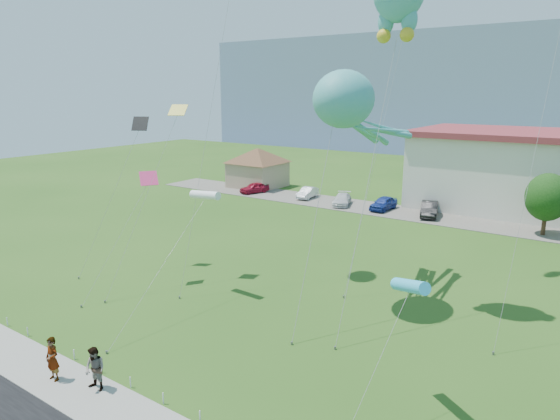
% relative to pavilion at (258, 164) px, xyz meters
% --- Properties ---
extents(ground, '(160.00, 160.00, 0.00)m').
position_rel_pavilion_xyz_m(ground, '(24.00, -38.00, -3.02)').
color(ground, '#274E16').
rests_on(ground, ground).
extents(sidewalk, '(80.00, 2.50, 0.10)m').
position_rel_pavilion_xyz_m(sidewalk, '(24.00, -40.75, -2.97)').
color(sidewalk, gray).
rests_on(sidewalk, ground).
extents(parking_strip, '(70.00, 6.00, 0.06)m').
position_rel_pavilion_xyz_m(parking_strip, '(24.00, -3.00, -2.99)').
color(parking_strip, '#59544C').
rests_on(parking_strip, ground).
extents(hill_ridge, '(160.00, 50.00, 25.00)m').
position_rel_pavilion_xyz_m(hill_ridge, '(24.00, 82.00, 9.48)').
color(hill_ridge, gray).
rests_on(hill_ridge, ground).
extents(pavilion, '(9.20, 9.20, 5.00)m').
position_rel_pavilion_xyz_m(pavilion, '(0.00, 0.00, 0.00)').
color(pavilion, tan).
rests_on(pavilion, ground).
extents(rope_fence, '(26.05, 0.05, 0.50)m').
position_rel_pavilion_xyz_m(rope_fence, '(24.00, -39.30, -2.77)').
color(rope_fence, white).
rests_on(rope_fence, ground).
extents(tree_near, '(3.60, 3.60, 5.47)m').
position_rel_pavilion_xyz_m(tree_near, '(34.00, -4.00, 0.36)').
color(tree_near, '#3F2B19').
rests_on(tree_near, ground).
extents(pedestrian_left, '(0.74, 0.51, 1.95)m').
position_rel_pavilion_xyz_m(pedestrian_left, '(19.93, -40.86, -1.95)').
color(pedestrian_left, gray).
rests_on(pedestrian_left, sidewalk).
extents(pedestrian_right, '(0.97, 0.78, 1.89)m').
position_rel_pavilion_xyz_m(pedestrian_right, '(22.08, -40.29, -1.98)').
color(pedestrian_right, gray).
rests_on(pedestrian_right, sidewalk).
extents(parked_car_red, '(2.68, 4.04, 1.28)m').
position_rel_pavilion_xyz_m(parked_car_red, '(2.25, -3.67, -2.32)').
color(parked_car_red, maroon).
rests_on(parked_car_red, parking_strip).
extents(parked_car_silver, '(1.78, 3.91, 1.24)m').
position_rel_pavilion_xyz_m(parked_car_silver, '(9.17, -2.54, -2.34)').
color(parked_car_silver, silver).
rests_on(parked_car_silver, parking_strip).
extents(parked_car_white, '(3.03, 4.52, 1.22)m').
position_rel_pavilion_xyz_m(parked_car_white, '(14.19, -3.52, -2.35)').
color(parked_car_white, silver).
rests_on(parked_car_white, parking_strip).
extents(parked_car_blue, '(1.85, 4.15, 1.39)m').
position_rel_pavilion_xyz_m(parked_car_blue, '(18.83, -3.07, -2.27)').
color(parked_car_blue, navy).
rests_on(parked_car_blue, parking_strip).
extents(parked_car_black, '(2.71, 4.70, 1.47)m').
position_rel_pavilion_xyz_m(parked_car_black, '(23.69, -3.06, -2.23)').
color(parked_car_black, black).
rests_on(parked_car_black, parking_strip).
extents(octopus_kite, '(3.12, 12.38, 13.34)m').
position_rel_pavilion_xyz_m(octopus_kite, '(26.10, -25.51, 8.10)').
color(octopus_kite, teal).
rests_on(octopus_kite, ground).
extents(small_kite_yellow, '(1.29, 7.12, 11.45)m').
position_rel_pavilion_xyz_m(small_kite_yellow, '(14.94, -28.81, 6.73)').
color(small_kite_yellow, gold).
rests_on(small_kite_yellow, ground).
extents(small_kite_cyan, '(0.95, 5.67, 5.48)m').
position_rel_pavilion_xyz_m(small_kite_cyan, '(32.87, -33.89, 1.99)').
color(small_kite_cyan, '#34BCED').
rests_on(small_kite_cyan, ground).
extents(small_kite_black, '(1.79, 5.78, 10.45)m').
position_rel_pavilion_xyz_m(small_kite_black, '(11.00, -28.52, 5.91)').
color(small_kite_black, black).
rests_on(small_kite_black, ground).
extents(small_kite_pink, '(1.29, 6.13, 7.27)m').
position_rel_pavilion_xyz_m(small_kite_pink, '(14.31, -30.76, 3.17)').
color(small_kite_pink, '#D12E67').
rests_on(small_kite_pink, ground).
extents(small_kite_white, '(1.54, 9.63, 6.59)m').
position_rel_pavilion_xyz_m(small_kite_white, '(18.57, -29.74, 3.07)').
color(small_kite_white, white).
rests_on(small_kite_white, ground).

